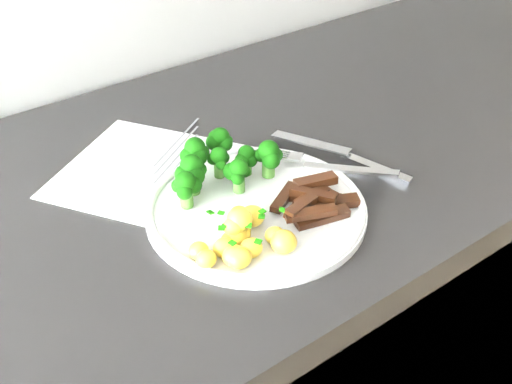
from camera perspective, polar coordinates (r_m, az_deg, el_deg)
name	(u,v)px	position (r m, az deg, el deg)	size (l,w,h in m)	color
recipe_paper	(176,177)	(0.82, -7.07, 1.31)	(0.33, 0.35, 0.00)	white
plate	(256,208)	(0.75, 0.00, -1.41)	(0.26, 0.26, 0.01)	white
broccoli	(218,162)	(0.77, -3.41, 2.68)	(0.15, 0.09, 0.06)	#356220
potatoes	(245,237)	(0.68, -1.01, -4.00)	(0.11, 0.09, 0.04)	gold
beef_strips	(314,201)	(0.74, 5.13, -0.83)	(0.10, 0.09, 0.03)	black
fork	(330,165)	(0.81, 6.59, 2.39)	(0.11, 0.16, 0.02)	#BCBDC1
knife	(357,161)	(0.84, 8.93, 2.69)	(0.08, 0.19, 0.02)	#BCBDC1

